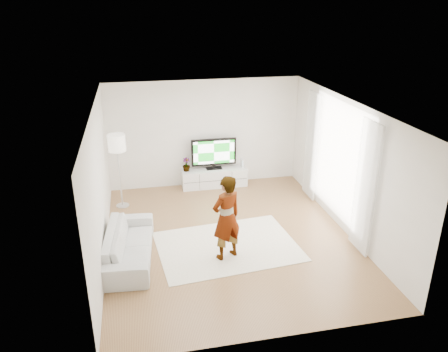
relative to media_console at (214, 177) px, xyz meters
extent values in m
plane|color=#987145|center=(-0.20, -2.76, -0.24)|extent=(6.00, 6.00, 0.00)
plane|color=white|center=(-0.20, -2.76, 2.56)|extent=(6.00, 6.00, 0.00)
cube|color=white|center=(-2.70, -2.76, 1.16)|extent=(0.02, 6.00, 2.80)
cube|color=white|center=(2.30, -2.76, 1.16)|extent=(0.02, 6.00, 2.80)
cube|color=white|center=(-0.20, 0.24, 1.16)|extent=(5.00, 0.02, 2.80)
cube|color=white|center=(-0.20, -5.76, 1.16)|extent=(5.00, 0.02, 2.80)
cube|color=white|center=(2.28, -2.46, 1.21)|extent=(0.01, 2.60, 2.50)
cube|color=white|center=(2.20, -3.76, 1.11)|extent=(0.04, 0.70, 2.60)
cube|color=white|center=(2.20, -1.16, 1.11)|extent=(0.04, 0.70, 2.60)
cube|color=silver|center=(0.00, 0.00, 0.00)|extent=(1.72, 0.49, 0.49)
cube|color=black|center=(0.00, -0.25, 0.00)|extent=(1.67, 0.00, 0.01)
cube|color=black|center=(-0.43, -0.25, 0.00)|extent=(0.01, 0.00, 0.43)
cube|color=black|center=(0.43, -0.25, 0.00)|extent=(0.01, 0.00, 0.43)
cube|color=black|center=(0.00, 0.03, 0.25)|extent=(0.42, 0.23, 0.02)
cube|color=black|center=(0.00, 0.03, 0.31)|extent=(0.08, 0.05, 0.08)
cube|color=black|center=(0.00, 0.03, 0.71)|extent=(1.18, 0.06, 0.72)
cube|color=#178F1F|center=(0.00, -0.01, 0.71)|extent=(1.08, 0.01, 0.61)
cube|color=white|center=(0.75, 0.00, 0.35)|extent=(0.07, 0.16, 0.21)
cube|color=#4CB2FF|center=(0.75, -0.08, 0.37)|extent=(0.01, 0.00, 0.12)
imported|color=#3F7238|center=(-0.73, 0.00, 0.42)|extent=(0.23, 0.23, 0.36)
cube|color=white|center=(-0.31, -3.10, -0.24)|extent=(2.94, 2.24, 0.01)
imported|color=#334772|center=(-0.41, -3.48, 0.61)|extent=(0.73, 0.62, 1.69)
imported|color=beige|center=(-2.24, -3.15, 0.07)|extent=(1.02, 2.18, 0.62)
cylinder|color=silver|center=(-2.40, -0.75, -0.23)|extent=(0.31, 0.31, 0.02)
cylinder|color=silver|center=(-2.40, -0.75, 0.47)|extent=(0.04, 0.04, 1.39)
cylinder|color=white|center=(-2.40, -0.75, 1.36)|extent=(0.40, 0.40, 0.39)
camera|label=1|loc=(-1.95, -10.58, 4.42)|focal=35.00mm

